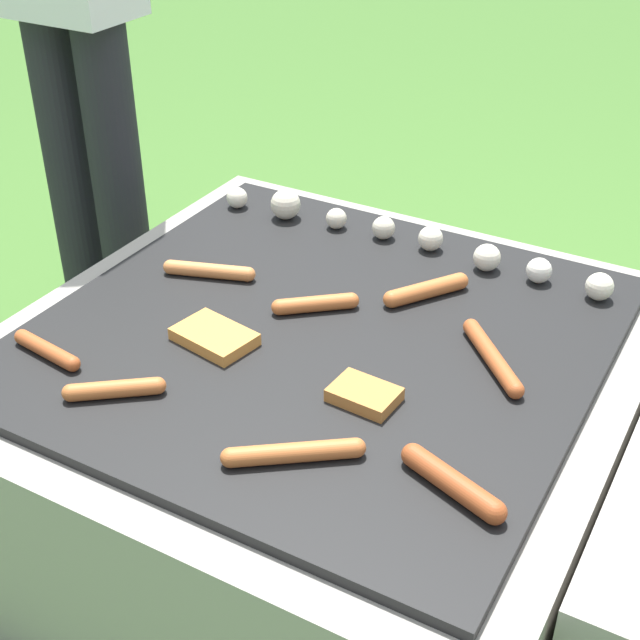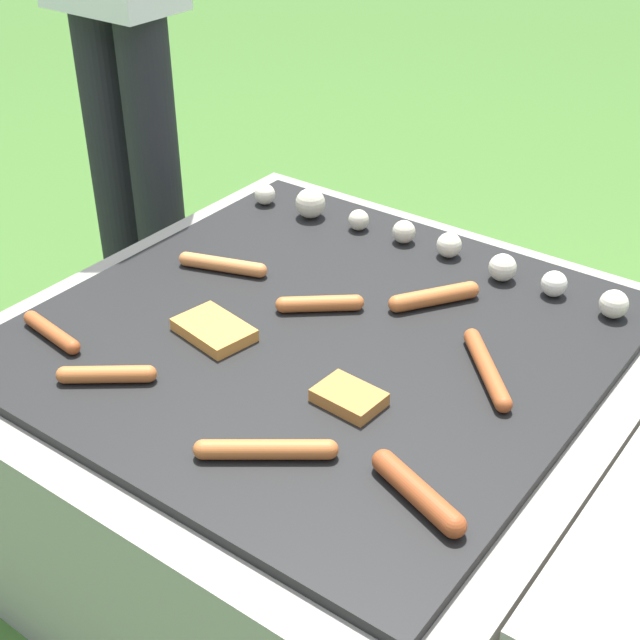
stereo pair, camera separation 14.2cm
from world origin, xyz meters
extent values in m
plane|color=#3D6628|center=(0.00, 0.00, 0.00)|extent=(14.00, 14.00, 0.00)
cube|color=gray|center=(0.00, 0.00, 0.21)|extent=(0.98, 0.98, 0.42)
cube|color=black|center=(0.00, 0.00, 0.42)|extent=(0.86, 0.86, 0.02)
cylinder|color=black|center=(-0.83, 0.32, 0.39)|extent=(0.11, 0.11, 0.77)
cylinder|color=black|center=(-0.69, 0.32, 0.39)|extent=(0.11, 0.11, 0.77)
cylinder|color=#B7602D|center=(0.12, -0.29, 0.45)|extent=(0.15, 0.12, 0.03)
sphere|color=#B7602D|center=(0.19, -0.24, 0.45)|extent=(0.03, 0.03, 0.03)
sphere|color=#B7602D|center=(0.06, -0.34, 0.45)|extent=(0.03, 0.03, 0.03)
cylinder|color=#C6753D|center=(-0.26, 0.05, 0.45)|extent=(0.14, 0.07, 0.03)
sphere|color=#C6753D|center=(-0.19, 0.08, 0.45)|extent=(0.03, 0.03, 0.03)
sphere|color=#C6753D|center=(-0.32, 0.03, 0.45)|extent=(0.03, 0.03, 0.03)
cylinder|color=#93421E|center=(0.33, -0.24, 0.45)|extent=(0.14, 0.08, 0.03)
sphere|color=#93421E|center=(0.39, -0.27, 0.45)|extent=(0.03, 0.03, 0.03)
sphere|color=#93421E|center=(0.26, -0.22, 0.45)|extent=(0.03, 0.03, 0.03)
cylinder|color=#A34C23|center=(0.27, 0.05, 0.45)|extent=(0.14, 0.14, 0.03)
sphere|color=#A34C23|center=(0.21, 0.11, 0.45)|extent=(0.03, 0.03, 0.03)
sphere|color=#A34C23|center=(0.33, -0.02, 0.45)|extent=(0.03, 0.03, 0.03)
cylinder|color=#B7602D|center=(-0.17, -0.30, 0.45)|extent=(0.11, 0.10, 0.03)
sphere|color=#B7602D|center=(-0.12, -0.26, 0.45)|extent=(0.03, 0.03, 0.03)
sphere|color=#B7602D|center=(-0.22, -0.34, 0.45)|extent=(0.03, 0.03, 0.03)
cylinder|color=#B7602D|center=(-0.04, 0.05, 0.45)|extent=(0.11, 0.10, 0.03)
sphere|color=#B7602D|center=(0.01, 0.09, 0.45)|extent=(0.03, 0.03, 0.03)
sphere|color=#B7602D|center=(-0.08, 0.01, 0.45)|extent=(0.03, 0.03, 0.03)
cylinder|color=#B7602D|center=(0.11, 0.18, 0.45)|extent=(0.10, 0.13, 0.03)
sphere|color=#B7602D|center=(0.14, 0.24, 0.45)|extent=(0.03, 0.03, 0.03)
sphere|color=#B7602D|center=(0.07, 0.12, 0.45)|extent=(0.03, 0.03, 0.03)
cylinder|color=#A34C23|center=(-0.33, -0.27, 0.45)|extent=(0.12, 0.04, 0.02)
sphere|color=#A34C23|center=(-0.39, -0.26, 0.45)|extent=(0.02, 0.02, 0.02)
sphere|color=#A34C23|center=(-0.27, -0.28, 0.45)|extent=(0.02, 0.02, 0.02)
cube|color=#D18438|center=(-0.13, -0.11, 0.44)|extent=(0.14, 0.10, 0.02)
cube|color=#B27033|center=(0.15, -0.13, 0.44)|extent=(0.10, 0.07, 0.02)
sphere|color=beige|center=(-0.37, 0.32, 0.45)|extent=(0.04, 0.04, 0.04)
sphere|color=beige|center=(-0.26, 0.33, 0.46)|extent=(0.06, 0.06, 0.06)
sphere|color=beige|center=(-0.15, 0.34, 0.45)|extent=(0.04, 0.04, 0.04)
sphere|color=beige|center=(-0.05, 0.34, 0.46)|extent=(0.04, 0.04, 0.04)
sphere|color=beige|center=(0.04, 0.34, 0.46)|extent=(0.05, 0.05, 0.05)
sphere|color=beige|center=(0.16, 0.32, 0.46)|extent=(0.05, 0.05, 0.05)
sphere|color=silver|center=(0.26, 0.33, 0.46)|extent=(0.04, 0.04, 0.04)
sphere|color=beige|center=(0.36, 0.32, 0.46)|extent=(0.05, 0.05, 0.05)
camera|label=1|loc=(0.59, -1.04, 1.22)|focal=50.00mm
camera|label=2|loc=(0.71, -0.97, 1.22)|focal=50.00mm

